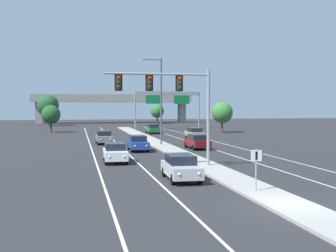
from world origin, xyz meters
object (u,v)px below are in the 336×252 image
object	(u,v)px
car_oncoming_white	(115,152)
car_receding_green	(153,129)
car_oncoming_grey	(104,137)
car_receding_darkred	(197,141)
car_oncoming_blue	(138,143)
overhead_signal_mast	(173,94)
highway_sign_gantry	(168,98)
tree_far_left_b	(51,115)
tree_far_right_b	(222,113)
car_oncoming_silver	(181,167)
tree_far_right_a	(157,111)
street_lamp_median	(159,96)
median_sign_post	(256,163)
car_receding_tan	(194,133)
tree_far_left_a	(48,105)

from	to	relation	value
car_oncoming_white	car_receding_green	world-z (taller)	same
car_oncoming_grey	car_receding_darkred	bearing A→B (deg)	-41.37
car_oncoming_blue	car_receding_green	world-z (taller)	same
overhead_signal_mast	highway_sign_gantry	distance (m)	54.06
car_oncoming_white	tree_far_left_b	xyz separation A→B (m)	(-7.49, 42.08, 2.29)
highway_sign_gantry	car_oncoming_blue	bearing A→B (deg)	-106.04
car_receding_darkred	tree_far_left_b	world-z (taller)	tree_far_left_b
car_receding_darkred	tree_far_right_b	world-z (taller)	tree_far_right_b
car_oncoming_silver	car_oncoming_grey	bearing A→B (deg)	96.65
car_receding_green	car_oncoming_grey	bearing A→B (deg)	-116.72
car_oncoming_silver	tree_far_right_a	bearing A→B (deg)	80.50
car_oncoming_white	car_receding_darkred	bearing A→B (deg)	43.64
car_oncoming_blue	car_receding_darkred	world-z (taller)	same
overhead_signal_mast	car_oncoming_grey	distance (m)	22.47
street_lamp_median	tree_far_right_a	world-z (taller)	street_lamp_median
median_sign_post	car_receding_tan	bearing A→B (deg)	79.51
car_oncoming_grey	car_oncoming_blue	bearing A→B (deg)	-71.90
car_oncoming_blue	tree_far_left_a	world-z (taller)	tree_far_left_a
median_sign_post	highway_sign_gantry	distance (m)	63.62
car_receding_tan	tree_far_right_b	size ratio (longest dim) A/B	0.84
car_oncoming_blue	tree_far_right_a	world-z (taller)	tree_far_right_a
car_receding_tan	highway_sign_gantry	distance (m)	26.74
street_lamp_median	car_oncoming_grey	distance (m)	8.70
car_receding_darkred	car_receding_green	distance (m)	26.65
car_oncoming_blue	highway_sign_gantry	size ratio (longest dim) A/B	0.34
street_lamp_median	highway_sign_gantry	xyz separation A→B (m)	(8.33, 34.88, 0.37)
car_receding_green	median_sign_post	bearing A→B (deg)	-93.66
tree_far_left_a	tree_far_right_a	distance (m)	27.50
tree_far_right_a	car_oncoming_silver	bearing A→B (deg)	-99.50
overhead_signal_mast	car_oncoming_white	distance (m)	7.41
car_oncoming_silver	tree_far_left_b	world-z (taller)	tree_far_left_b
car_oncoming_blue	car_oncoming_grey	xyz separation A→B (m)	(-2.93, 8.97, 0.00)
car_receding_darkred	tree_far_right_a	bearing A→B (deg)	83.26
median_sign_post	tree_far_left_a	bearing A→B (deg)	100.86
street_lamp_median	car_oncoming_white	bearing A→B (deg)	-114.59
tree_far_right_b	car_oncoming_blue	bearing A→B (deg)	-124.27
car_oncoming_grey	tree_far_right_a	xyz separation A→B (m)	(17.09, 56.60, 2.44)
car_oncoming_blue	tree_far_left_b	world-z (taller)	tree_far_left_b
car_oncoming_white	car_oncoming_blue	xyz separation A→B (m)	(3.09, 8.45, 0.00)
street_lamp_median	car_oncoming_grey	world-z (taller)	street_lamp_median
car_oncoming_white	highway_sign_gantry	size ratio (longest dim) A/B	0.34
car_oncoming_grey	tree_far_right_a	size ratio (longest dim) A/B	0.90
overhead_signal_mast	street_lamp_median	size ratio (longest dim) A/B	0.80
car_receding_darkred	car_receding_tan	world-z (taller)	same
overhead_signal_mast	tree_far_right_a	bearing A→B (deg)	80.32
street_lamp_median	car_oncoming_silver	bearing A→B (deg)	-97.50
street_lamp_median	car_oncoming_white	size ratio (longest dim) A/B	2.22
car_oncoming_grey	median_sign_post	bearing A→B (deg)	-79.16
car_receding_darkred	tree_far_right_b	xyz separation A→B (m)	(11.94, 26.37, 2.66)
car_oncoming_white	car_oncoming_blue	size ratio (longest dim) A/B	1.00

